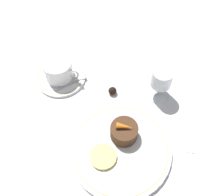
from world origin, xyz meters
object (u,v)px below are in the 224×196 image
object	(u,v)px
coffee_cup	(58,70)
fork	(191,159)
dessert_cake	(124,132)
dinner_plate	(120,149)
wine_glass	(161,80)

from	to	relation	value
coffee_cup	fork	xyz separation A→B (m)	(0.44, -0.14, -0.04)
coffee_cup	dessert_cake	xyz separation A→B (m)	(0.25, -0.13, -0.01)
dinner_plate	fork	xyz separation A→B (m)	(0.18, 0.03, -0.01)
dessert_cake	dinner_plate	bearing A→B (deg)	-85.37
wine_glass	dessert_cake	world-z (taller)	wine_glass
dinner_plate	dessert_cake	distance (m)	0.05
wine_glass	dessert_cake	distance (m)	0.18
fork	dessert_cake	distance (m)	0.19
wine_glass	dinner_plate	bearing A→B (deg)	-104.31
wine_glass	fork	xyz separation A→B (m)	(0.13, -0.18, -0.07)
fork	wine_glass	bearing A→B (deg)	126.47
dinner_plate	coffee_cup	world-z (taller)	coffee_cup
fork	dessert_cake	bearing A→B (deg)	178.44
dessert_cake	wine_glass	bearing A→B (deg)	71.58
dinner_plate	wine_glass	bearing A→B (deg)	75.69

